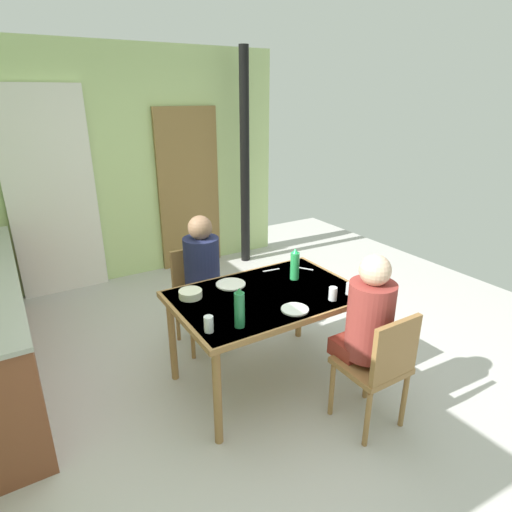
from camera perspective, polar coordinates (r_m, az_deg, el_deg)
The scene contains 20 objects.
ground_plane at distance 3.40m, azimuth -2.38°, elevation -18.05°, with size 7.11×7.11×0.00m, color beige.
wall_back at distance 5.27m, azimuth -17.56°, elevation 11.30°, with size 4.00×0.10×2.67m, color #BBD58B.
door_wooden at distance 5.49m, azimuth -9.01°, elevation 8.82°, with size 0.80×0.05×2.00m, color olive.
stove_pipe_column at distance 5.48m, azimuth -1.53°, elevation 12.60°, with size 0.12×0.12×2.67m, color black.
curtain_panel at distance 5.08m, azimuth -25.73°, elevation 7.39°, with size 0.90×0.03×2.24m, color white.
dining_table at distance 3.17m, azimuth 1.42°, elevation -6.32°, with size 1.37×0.92×0.76m.
chair_near_diner at distance 2.94m, azimuth 16.29°, elevation -13.87°, with size 0.40×0.40×0.87m.
chair_far_diner at distance 3.82m, azimuth -7.86°, elevation -4.68°, with size 0.40×0.40×0.87m.
person_near_diner at distance 2.87m, azimuth 14.88°, elevation -7.99°, with size 0.30×0.37×0.77m.
person_far_diner at distance 3.59m, azimuth -7.20°, elevation -1.41°, with size 0.30×0.37×0.77m.
water_bottle_green_near at distance 3.35m, azimuth 5.25°, elevation -1.20°, with size 0.07×0.07×0.26m.
water_bottle_green_far at distance 2.67m, azimuth -2.24°, elevation -7.09°, with size 0.07×0.07×0.27m.
serving_bowl_center at distance 3.11m, azimuth -8.81°, elevation -5.06°, with size 0.17×0.17×0.06m, color silver.
dinner_plate_near_left at distance 2.92m, azimuth 5.24°, elevation -7.16°, with size 0.19×0.19×0.01m, color white.
dinner_plate_near_right at distance 3.28m, azimuth -3.42°, elevation -3.81°, with size 0.23×0.23×0.01m, color white.
drinking_glass_by_near_diner at distance 2.66m, azimuth -6.38°, elevation -9.09°, with size 0.06×0.06×0.11m, color silver.
drinking_glass_by_far_diner at distance 3.08m, azimuth 10.30°, elevation -5.01°, with size 0.06×0.06×0.10m, color silver.
drinking_glass_spare_center at distance 3.19m, azimuth 12.53°, elevation -4.33°, with size 0.06×0.06×0.09m, color silver.
cutlery_knife_near at distance 3.60m, azimuth 6.58°, elevation -1.69°, with size 0.15×0.02×0.00m, color silver.
cutlery_fork_near at distance 3.54m, azimuth 2.08°, elevation -1.90°, with size 0.15×0.02×0.00m, color silver.
Camera 1 is at (-1.26, -2.32, 2.14)m, focal length 29.73 mm.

